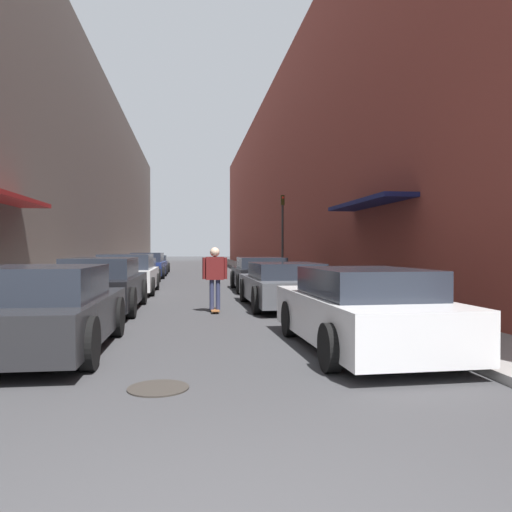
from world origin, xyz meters
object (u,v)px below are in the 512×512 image
Objects in this scene: parked_car_right_0 at (362,310)px; traffic_light at (283,229)px; parked_car_right_2 at (260,274)px; manhole_cover at (158,388)px; parked_car_left_3 at (138,271)px; parked_car_right_1 at (284,285)px; parked_car_left_5 at (154,264)px; skateboarder at (215,272)px; parked_car_left_1 at (103,285)px; parked_car_left_2 at (127,275)px; parked_car_left_4 at (148,266)px; parked_car_left_0 at (43,311)px.

traffic_light is (1.54, 14.89, 1.88)m from parked_car_right_0.
traffic_light is (1.54, 3.65, 1.88)m from parked_car_right_2.
manhole_cover is 17.45m from traffic_light.
parked_car_right_1 is at bearing -62.82° from parked_car_left_3.
parked_car_right_1 is (-0.11, 5.87, -0.03)m from parked_car_right_0.
skateboarder is at bearing -81.86° from parked_car_left_5.
skateboarder is (2.82, -0.58, 0.33)m from parked_car_left_1.
parked_car_left_2 is 7.89m from traffic_light.
parked_car_left_2 reaches higher than parked_car_left_3.
parked_car_left_1 is at bearing -89.72° from parked_car_left_4.
parked_car_right_1 is (4.82, -14.42, -0.06)m from parked_car_left_4.
parked_car_left_2 is at bearing 89.87° from parked_car_left_0.
manhole_cover is (-0.99, -6.74, -0.99)m from skateboarder.
skateboarder is (2.86, 4.53, 0.35)m from parked_car_left_0.
parked_car_right_1 reaches higher than parked_car_left_3.
skateboarder reaches higher than manhole_cover.
parked_car_left_3 is 10.81m from skateboarder.
parked_car_left_3 is 17.25m from manhole_cover.
manhole_cover is at bearing -81.57° from parked_car_left_2.
parked_car_left_2 is at bearing -88.74° from parked_car_left_3.
skateboarder is 10.65m from traffic_light.
parked_car_right_1 is at bearing -91.20° from parked_car_right_2.
parked_car_right_2 reaches higher than parked_car_left_5.
manhole_cover is at bearing -83.50° from parked_car_left_3.
skateboarder is (-2.05, -6.26, 0.37)m from parked_car_right_2.
parked_car_left_1 is 9.81m from parked_car_left_3.
skateboarder is at bearing -108.13° from parked_car_right_2.
parked_car_left_1 is at bearing 89.51° from parked_car_left_0.
parked_car_left_1 is 5.14m from parked_car_left_2.
parked_car_left_5 is at bearing 90.23° from parked_car_left_1.
parked_car_left_0 is 1.03× the size of parked_car_left_3.
traffic_light is at bearing 70.07° from skateboarder.
parked_car_right_0 is (4.99, -15.36, 0.06)m from parked_car_left_3.
parked_car_left_5 is 6.15× the size of manhole_cover.
parked_car_left_3 is 0.94× the size of parked_car_left_4.
parked_car_left_5 is 0.93× the size of parked_car_right_1.
traffic_light reaches higher than parked_car_left_5.
parked_car_left_2 reaches higher than parked_car_left_5.
parked_car_right_1 is at bearing 69.03° from manhole_cover.
parked_car_left_3 is at bearing 91.26° from parked_car_left_2.
parked_car_right_0 is (4.94, -20.28, -0.03)m from parked_car_left_4.
parked_car_left_0 reaches higher than parked_car_right_1.
parked_car_left_5 is (-0.06, 14.50, -0.10)m from parked_car_left_2.
parked_car_left_1 is at bearing 104.01° from manhole_cover.
parked_car_left_2 is at bearing -89.70° from parked_car_left_4.
parked_car_left_0 is 5.96× the size of manhole_cover.
parked_car_left_3 is at bearing 105.80° from skateboarder.
parked_car_left_0 is 4.93m from parked_car_right_0.
parked_car_left_0 is 0.90× the size of parked_car_left_1.
manhole_cover is (1.83, -7.32, -0.66)m from parked_car_left_1.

